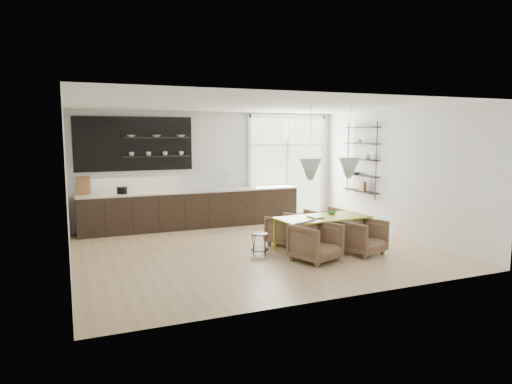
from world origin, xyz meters
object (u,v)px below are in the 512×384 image
(dining_table, at_px, (323,219))
(armchair_front_right, at_px, (363,237))
(armchair_back_right, at_px, (326,224))
(armchair_back_left, at_px, (286,230))
(armchair_front_left, at_px, (316,242))
(wire_stool, at_px, (259,241))

(dining_table, bearing_deg, armchair_front_right, -48.36)
(armchair_back_right, bearing_deg, armchair_back_left, -3.74)
(dining_table, height_order, armchair_front_left, armchair_front_left)
(dining_table, height_order, armchair_front_right, same)
(dining_table, bearing_deg, armchair_front_left, -133.88)
(armchair_back_right, distance_m, armchair_front_right, 1.31)
(armchair_back_right, relative_size, armchair_front_right, 1.02)
(armchair_back_left, distance_m, armchair_front_right, 1.63)
(armchair_back_left, height_order, armchair_front_right, armchair_front_right)
(armchair_back_left, relative_size, armchair_front_right, 0.94)
(armchair_back_left, height_order, wire_stool, armchair_back_left)
(dining_table, height_order, armchair_back_right, armchair_back_right)
(armchair_back_right, distance_m, armchair_front_left, 1.77)
(armchair_back_right, height_order, wire_stool, armchair_back_right)
(dining_table, bearing_deg, wire_stool, 172.14)
(dining_table, distance_m, armchair_front_right, 0.85)
(dining_table, xyz_separation_m, armchair_front_right, (0.57, -0.56, -0.30))
(dining_table, xyz_separation_m, armchair_front_left, (-0.53, -0.65, -0.28))
(armchair_back_left, height_order, armchair_back_right, armchair_back_right)
(armchair_back_right, bearing_deg, armchair_front_right, 83.03)
(dining_table, height_order, armchair_back_left, dining_table)
(armchair_front_left, distance_m, wire_stool, 1.10)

